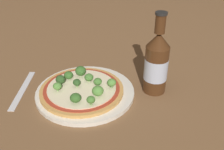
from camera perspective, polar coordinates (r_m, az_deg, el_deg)
name	(u,v)px	position (r m, az deg, el deg)	size (l,w,h in m)	color
ground_plane	(83,93)	(0.76, -6.28, -4.02)	(3.00, 3.00, 0.00)	brown
plate	(85,92)	(0.76, -5.82, -3.72)	(0.28, 0.28, 0.01)	silver
pizza	(83,90)	(0.74, -6.33, -3.19)	(0.24, 0.24, 0.01)	tan
broccoli_floret_0	(81,71)	(0.78, -6.85, 0.92)	(0.03, 0.03, 0.03)	#6B8E51
broccoli_floret_1	(68,75)	(0.78, -9.45, -0.03)	(0.03, 0.03, 0.02)	#6B8E51
broccoli_floret_2	(98,82)	(0.74, -3.13, -1.44)	(0.02, 0.02, 0.02)	#6B8E51
broccoli_floret_3	(112,83)	(0.73, -0.08, -1.65)	(0.03, 0.03, 0.03)	#6B8E51
broccoli_floret_4	(89,77)	(0.76, -5.04, -0.48)	(0.03, 0.03, 0.02)	#6B8E51
broccoli_floret_5	(76,98)	(0.68, -7.94, -4.96)	(0.03, 0.03, 0.03)	#6B8E51
broccoli_floret_6	(91,100)	(0.67, -4.62, -5.42)	(0.02, 0.02, 0.03)	#6B8E51
broccoli_floret_7	(60,79)	(0.76, -11.17, -0.96)	(0.03, 0.03, 0.03)	#6B8E51
broccoli_floret_8	(98,91)	(0.70, -3.12, -3.46)	(0.03, 0.03, 0.03)	#6B8E51
broccoli_floret_9	(77,82)	(0.74, -7.66, -1.62)	(0.02, 0.02, 0.02)	#6B8E51
broccoli_floret_10	(57,86)	(0.73, -11.82, -2.40)	(0.02, 0.02, 0.02)	#6B8E51
beer_bottle	(156,63)	(0.74, 9.64, 2.57)	(0.07, 0.07, 0.23)	#472814
fork	(23,89)	(0.81, -18.85, -2.96)	(0.07, 0.20, 0.00)	silver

